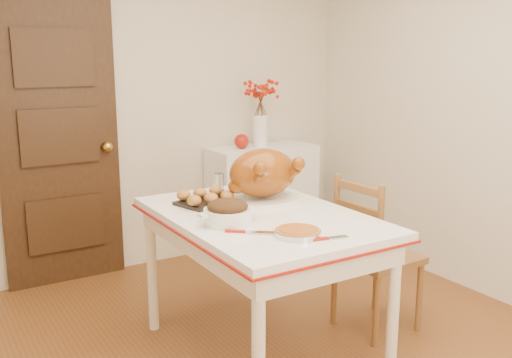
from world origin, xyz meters
TOP-DOWN VIEW (x-y plane):
  - wall_back at (0.00, 2.00)m, footprint 3.50×0.00m
  - door_back at (-0.70, 1.97)m, footprint 0.85×0.06m
  - sideboard at (0.92, 1.78)m, footprint 0.91×0.41m
  - kitchen_table at (-0.05, 0.26)m, footprint 0.95×1.39m
  - chair_oak at (0.74, 0.17)m, footprint 0.44×0.44m
  - berry_vase at (0.90, 1.78)m, footprint 0.28×0.28m
  - apple at (0.71, 1.78)m, footprint 0.12×0.12m
  - turkey_platter at (0.10, 0.48)m, footprint 0.56×0.50m
  - pumpkin_pie at (-0.11, -0.17)m, footprint 0.23×0.23m
  - stuffing_dish at (-0.30, 0.18)m, footprint 0.35×0.29m
  - rolls_tray at (-0.22, 0.59)m, footprint 0.35×0.31m
  - pie_server at (-0.02, -0.28)m, footprint 0.20×0.09m
  - carving_knife at (-0.27, -0.02)m, footprint 0.25×0.22m
  - drinking_glass at (0.00, 0.84)m, footprint 0.08×0.08m
  - shaker_pair at (0.28, 0.79)m, footprint 0.10×0.07m

SIDE VIEW (x-z plane):
  - kitchen_table at x=-0.05m, z-range 0.00..0.84m
  - sideboard at x=0.92m, z-range 0.00..0.91m
  - chair_oak at x=0.74m, z-range 0.00..0.97m
  - pie_server at x=-0.02m, z-range 0.84..0.85m
  - carving_knife at x=-0.27m, z-range 0.84..0.85m
  - pumpkin_pie at x=-0.11m, z-range 0.84..0.88m
  - rolls_tray at x=-0.22m, z-range 0.84..0.92m
  - shaker_pair at x=0.28m, z-range 0.84..0.93m
  - drinking_glass at x=0.00m, z-range 0.84..0.94m
  - stuffing_dish at x=-0.30m, z-range 0.84..0.96m
  - apple at x=0.71m, z-range 0.91..1.03m
  - turkey_platter at x=0.10m, z-range 0.84..1.14m
  - door_back at x=-0.70m, z-range 0.00..2.06m
  - berry_vase at x=0.90m, z-range 0.91..1.46m
  - wall_back at x=0.00m, z-range 0.00..2.50m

